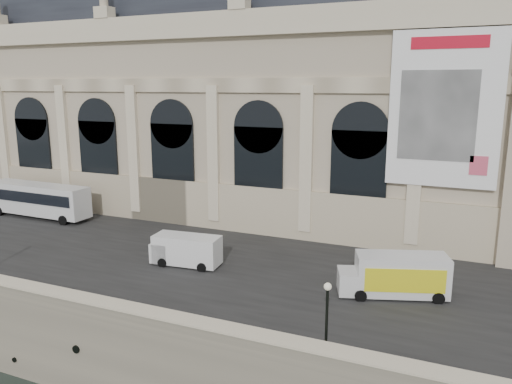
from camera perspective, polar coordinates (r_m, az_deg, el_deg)
quay at (r=66.03m, az=-0.05°, el=-3.71°), size 160.00×70.00×6.00m
street at (r=47.47m, az=-10.24°, el=-6.48°), size 160.00×24.00×0.06m
parapet at (r=37.63m, az=-21.80°, el=-11.28°), size 160.00×1.40×1.21m
museum at (r=62.53m, az=-6.72°, el=10.86°), size 69.00×18.70×29.10m
bus_left at (r=62.49m, az=-23.63°, el=-0.74°), size 13.40×3.28×3.93m
van_c at (r=42.98m, az=-8.32°, el=-6.57°), size 6.05×2.87×2.61m
box_truck at (r=37.82m, az=15.61°, el=-9.18°), size 8.09×4.80×3.11m
lamp_right at (r=29.22m, az=8.08°, el=-14.16°), size 0.44×0.44×4.30m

